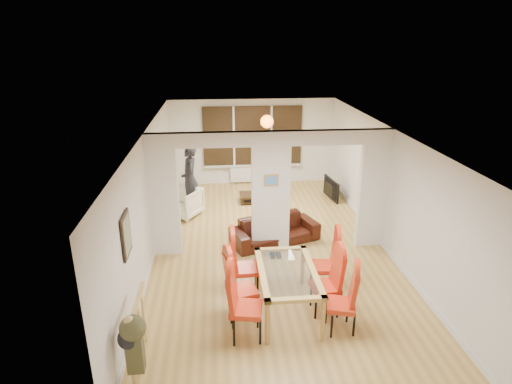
{
  "coord_description": "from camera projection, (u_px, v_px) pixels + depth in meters",
  "views": [
    {
      "loc": [
        -1.08,
        -8.29,
        4.4
      ],
      "look_at": [
        -0.25,
        0.6,
        1.1
      ],
      "focal_mm": 30.0,
      "sensor_mm": 36.0,
      "label": 1
    }
  ],
  "objects": [
    {
      "name": "wall_poster",
      "position": [
        126.0,
        235.0,
        6.35
      ],
      "size": [
        0.04,
        0.52,
        0.67
      ],
      "primitive_type": "cube",
      "color": "gray",
      "rests_on": "room_walls"
    },
    {
      "name": "pillar_photo",
      "position": [
        271.0,
        180.0,
        8.71
      ],
      "size": [
        0.3,
        0.03,
        0.25
      ],
      "primitive_type": "cube",
      "color": "#4C8CD8",
      "rests_on": "divider_wall"
    },
    {
      "name": "divider_wall",
      "position": [
        271.0,
        193.0,
        8.91
      ],
      "size": [
        5.0,
        0.18,
        2.6
      ],
      "primitive_type": "cube",
      "color": "white",
      "rests_on": "floor"
    },
    {
      "name": "room_walls",
      "position": [
        271.0,
        193.0,
        8.91
      ],
      "size": [
        5.0,
        9.0,
        2.6
      ],
      "primitive_type": null,
      "color": "silver",
      "rests_on": "floor"
    },
    {
      "name": "dining_chair_rc",
      "position": [
        324.0,
        262.0,
        7.66
      ],
      "size": [
        0.5,
        0.5,
        1.11
      ],
      "primitive_type": null,
      "rotation": [
        0.0,
        0.0,
        -0.12
      ],
      "color": "red",
      "rests_on": "floor"
    },
    {
      "name": "dining_chair_la",
      "position": [
        246.0,
        304.0,
        6.42
      ],
      "size": [
        0.55,
        0.55,
        1.18
      ],
      "primitive_type": null,
      "rotation": [
        0.0,
        0.0,
        -0.18
      ],
      "color": "red",
      "rests_on": "floor"
    },
    {
      "name": "armchair",
      "position": [
        183.0,
        203.0,
        10.9
      ],
      "size": [
        1.09,
        1.1,
        0.74
      ],
      "primitive_type": "imported",
      "rotation": [
        0.0,
        0.0,
        -0.55
      ],
      "color": "white",
      "rests_on": "floor"
    },
    {
      "name": "dining_chair_lb",
      "position": [
        242.0,
        286.0,
        6.92
      ],
      "size": [
        0.56,
        0.56,
        1.14
      ],
      "primitive_type": null,
      "rotation": [
        0.0,
        0.0,
        0.25
      ],
      "color": "red",
      "rests_on": "floor"
    },
    {
      "name": "dining_chair_lc",
      "position": [
        246.0,
        264.0,
        7.54
      ],
      "size": [
        0.49,
        0.49,
        1.17
      ],
      "primitive_type": null,
      "rotation": [
        0.0,
        0.0,
        0.04
      ],
      "color": "red",
      "rests_on": "floor"
    },
    {
      "name": "television",
      "position": [
        328.0,
        189.0,
        12.1
      ],
      "size": [
        1.01,
        0.27,
        0.58
      ],
      "primitive_type": "imported",
      "rotation": [
        0.0,
        0.0,
        1.71
      ],
      "color": "black",
      "rests_on": "floor"
    },
    {
      "name": "bay_window_blinds",
      "position": [
        253.0,
        136.0,
        12.98
      ],
      "size": [
        3.0,
        0.08,
        1.8
      ],
      "primitive_type": "cube",
      "color": "black",
      "rests_on": "room_walls"
    },
    {
      "name": "coffee_table",
      "position": [
        259.0,
        198.0,
        11.9
      ],
      "size": [
        1.17,
        0.73,
        0.25
      ],
      "primitive_type": null,
      "rotation": [
        0.0,
        0.0,
        -0.17
      ],
      "color": "#362512",
      "rests_on": "floor"
    },
    {
      "name": "dining_table",
      "position": [
        287.0,
        291.0,
        7.1
      ],
      "size": [
        0.94,
        1.67,
        0.78
      ],
      "primitive_type": null,
      "color": "#BA9344",
      "rests_on": "floor"
    },
    {
      "name": "shoes",
      "position": [
        275.0,
        255.0,
        8.98
      ],
      "size": [
        0.22,
        0.24,
        0.09
      ],
      "primitive_type": null,
      "color": "black",
      "rests_on": "floor"
    },
    {
      "name": "bowl",
      "position": [
        257.0,
        193.0,
        11.81
      ],
      "size": [
        0.23,
        0.23,
        0.06
      ],
      "primitive_type": "imported",
      "color": "#362512",
      "rests_on": "coffee_table"
    },
    {
      "name": "dining_chair_rb",
      "position": [
        325.0,
        283.0,
        7.04
      ],
      "size": [
        0.48,
        0.48,
        1.12
      ],
      "primitive_type": null,
      "rotation": [
        0.0,
        0.0,
        0.09
      ],
      "color": "red",
      "rests_on": "floor"
    },
    {
      "name": "dining_chair_ra",
      "position": [
        341.0,
        300.0,
        6.6
      ],
      "size": [
        0.53,
        0.53,
        1.08
      ],
      "primitive_type": null,
      "rotation": [
        0.0,
        0.0,
        -0.26
      ],
      "color": "red",
      "rests_on": "floor"
    },
    {
      "name": "sofa",
      "position": [
        275.0,
        230.0,
        9.55
      ],
      "size": [
        2.1,
        1.38,
        0.57
      ],
      "primitive_type": "imported",
      "rotation": [
        0.0,
        0.0,
        0.34
      ],
      "color": "black",
      "rests_on": "floor"
    },
    {
      "name": "radiator",
      "position": [
        253.0,
        174.0,
        13.36
      ],
      "size": [
        1.4,
        0.08,
        0.5
      ],
      "primitive_type": "cube",
      "color": "white",
      "rests_on": "floor"
    },
    {
      "name": "floor",
      "position": [
        270.0,
        248.0,
        9.36
      ],
      "size": [
        5.0,
        9.0,
        0.01
      ],
      "primitive_type": "cube",
      "color": "tan",
      "rests_on": "ground"
    },
    {
      "name": "pendant_light",
      "position": [
        267.0,
        122.0,
        11.72
      ],
      "size": [
        0.36,
        0.36,
        0.36
      ],
      "primitive_type": "sphere",
      "color": "orange",
      "rests_on": "room_walls"
    },
    {
      "name": "person",
      "position": [
        190.0,
        179.0,
        10.94
      ],
      "size": [
        0.72,
        0.52,
        1.82
      ],
      "primitive_type": "imported",
      "rotation": [
        0.0,
        0.0,
        -1.44
      ],
      "color": "black",
      "rests_on": "floor"
    },
    {
      "name": "stair_newel",
      "position": [
        139.0,
        327.0,
        5.98
      ],
      "size": [
        0.4,
        1.2,
        1.1
      ],
      "primitive_type": null,
      "color": "tan",
      "rests_on": "floor"
    },
    {
      "name": "bottle",
      "position": [
        264.0,
        189.0,
        11.73
      ],
      "size": [
        0.07,
        0.07,
        0.3
      ],
      "primitive_type": "cylinder",
      "color": "#143F19",
      "rests_on": "coffee_table"
    }
  ]
}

